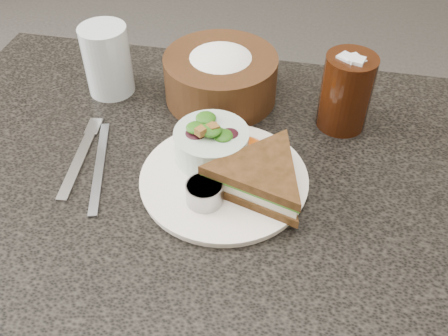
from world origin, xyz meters
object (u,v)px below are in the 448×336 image
dining_table (205,295)px  salad_bowl (211,140)px  bread_basket (221,70)px  dressing_ramekin (205,193)px  cola_glass (347,89)px  dinner_plate (224,179)px  water_glass (107,60)px  sandwich (261,177)px

dining_table → salad_bowl: size_ratio=8.39×
salad_bowl → bread_basket: (-0.02, 0.18, 0.01)m
dressing_ramekin → cola_glass: size_ratio=0.38×
bread_basket → dining_table: bearing=-88.8°
dinner_plate → dining_table: bearing=154.5°
salad_bowl → dressing_ramekin: 0.10m
bread_basket → water_glass: size_ratio=1.58×
dinner_plate → bread_basket: 0.23m
dinner_plate → cola_glass: cola_glass is taller
dressing_ramekin → cola_glass: bearing=51.4°
dining_table → sandwich: bearing=-19.1°
bread_basket → cola_glass: 0.23m
dressing_ramekin → water_glass: 0.36m
dining_table → dinner_plate: dinner_plate is taller
dining_table → bread_basket: (-0.00, 0.20, 0.43)m
bread_basket → water_glass: (-0.21, -0.02, 0.01)m
cola_glass → sandwich: bearing=-119.9°
cola_glass → dressing_ramekin: bearing=-128.6°
cola_glass → dining_table: bearing=-143.5°
salad_bowl → dinner_plate: bearing=-56.2°
dinner_plate → cola_glass: size_ratio=1.77×
sandwich → dressing_ramekin: 0.09m
salad_bowl → dressing_ramekin: bearing=-83.6°
sandwich → salad_bowl: 0.11m
dinner_plate → salad_bowl: bearing=123.8°
dinner_plate → cola_glass: (0.17, 0.18, 0.07)m
bread_basket → cola_glass: size_ratio=1.42×
dining_table → sandwich: sandwich is taller
dining_table → dressing_ramekin: bearing=-69.6°
salad_bowl → cola_glass: size_ratio=0.82×
sandwich → dining_table: bearing=177.6°
dressing_ramekin → water_glass: (-0.24, 0.26, 0.04)m
salad_bowl → water_glass: size_ratio=0.91×
sandwich → dressing_ramekin: sandwich is taller
dinner_plate → salad_bowl: 0.07m
dinner_plate → sandwich: sandwich is taller
cola_glass → water_glass: cola_glass is taller
salad_bowl → sandwich: bearing=-33.2°
dinner_plate → water_glass: bearing=142.1°
dining_table → dressing_ramekin: size_ratio=18.11×
water_glass → cola_glass: bearing=-2.4°
dressing_ramekin → water_glass: size_ratio=0.42×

